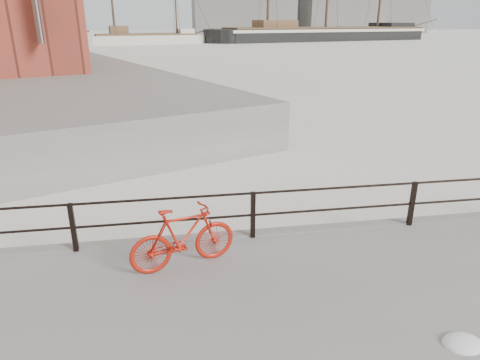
{
  "coord_description": "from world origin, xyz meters",
  "views": [
    {
      "loc": [
        -5.03,
        -7.89,
        4.57
      ],
      "look_at": [
        -3.5,
        1.5,
        1.0
      ],
      "focal_mm": 32.0,
      "sensor_mm": 36.0,
      "label": 1
    }
  ],
  "objects_px": {
    "bicycle": "(183,237)",
    "schooner_mid": "(148,44)",
    "schooner_left": "(18,49)",
    "barque_black": "(325,41)"
  },
  "relations": [
    {
      "from": "barque_black",
      "to": "schooner_mid",
      "type": "xyz_separation_m",
      "value": [
        -40.46,
        -8.52,
        0.0
      ]
    },
    {
      "from": "bicycle",
      "to": "schooner_mid",
      "type": "distance_m",
      "value": 85.45
    },
    {
      "from": "bicycle",
      "to": "schooner_left",
      "type": "relative_size",
      "value": 0.08
    },
    {
      "from": "barque_black",
      "to": "bicycle",
      "type": "bearing_deg",
      "value": -125.27
    },
    {
      "from": "bicycle",
      "to": "schooner_mid",
      "type": "bearing_deg",
      "value": 76.23
    },
    {
      "from": "bicycle",
      "to": "schooner_left",
      "type": "distance_m",
      "value": 77.49
    },
    {
      "from": "bicycle",
      "to": "barque_black",
      "type": "height_order",
      "value": "barque_black"
    },
    {
      "from": "schooner_mid",
      "to": "schooner_left",
      "type": "distance_m",
      "value": 24.21
    },
    {
      "from": "schooner_left",
      "to": "bicycle",
      "type": "bearing_deg",
      "value": -94.99
    },
    {
      "from": "schooner_left",
      "to": "barque_black",
      "type": "bearing_deg",
      "value": -5.32
    }
  ]
}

